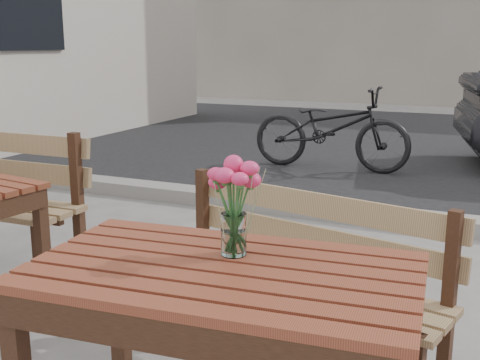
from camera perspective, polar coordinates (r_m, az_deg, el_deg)
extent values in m
cube|color=black|center=(8.75, 19.38, 2.99)|extent=(30.00, 8.00, 0.00)
cube|color=gray|center=(4.84, 15.32, -3.60)|extent=(30.00, 0.25, 0.12)
cube|color=#612F19|center=(1.86, -1.68, -8.64)|extent=(1.24, 0.79, 0.03)
cube|color=black|center=(2.47, -11.32, -12.49)|extent=(0.06, 0.06, 0.70)
cube|color=olive|center=(2.54, 4.73, -9.78)|extent=(1.37, 0.64, 0.03)
cube|color=olive|center=(2.63, 7.12, -3.93)|extent=(1.30, 0.32, 0.36)
cube|color=black|center=(2.86, -7.57, -11.63)|extent=(0.06, 0.06, 0.43)
cube|color=black|center=(2.99, -3.63, -6.57)|extent=(0.06, 0.06, 0.80)
cube|color=black|center=(2.45, 19.03, -11.87)|extent=(0.06, 0.06, 0.80)
cylinder|color=white|center=(1.93, -0.60, -5.15)|extent=(0.08, 0.08, 0.14)
cylinder|color=#2F6B30|center=(1.91, -0.61, -3.19)|extent=(0.05, 0.05, 0.28)
cube|color=black|center=(3.30, -18.15, -6.45)|extent=(0.07, 0.07, 0.68)
cube|color=black|center=(3.41, -18.52, -7.55)|extent=(0.05, 0.05, 0.49)
cube|color=black|center=(3.60, -15.18, -2.81)|extent=(0.05, 0.05, 0.90)
imported|color=black|center=(6.80, 8.61, 4.89)|extent=(1.78, 0.62, 0.93)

